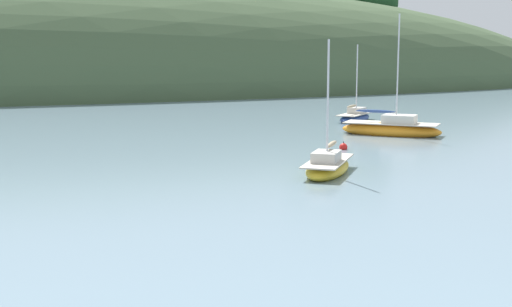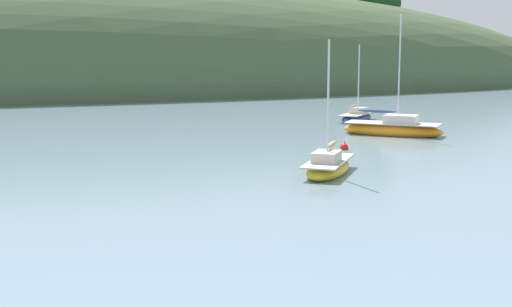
{
  "view_description": "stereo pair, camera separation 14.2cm",
  "coord_description": "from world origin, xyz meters",
  "views": [
    {
      "loc": [
        -9.88,
        -4.99,
        5.36
      ],
      "look_at": [
        0.0,
        20.0,
        1.2
      ],
      "focal_mm": 47.74,
      "sensor_mm": 36.0,
      "label": 1
    },
    {
      "loc": [
        -9.75,
        -5.05,
        5.36
      ],
      "look_at": [
        0.0,
        20.0,
        1.2
      ],
      "focal_mm": 47.74,
      "sensor_mm": 36.0,
      "label": 2
    }
  ],
  "objects": [
    {
      "name": "far_shoreline_hill",
      "position": [
        0.24,
        80.11,
        0.15
      ],
      "size": [
        150.0,
        36.0,
        30.61
      ],
      "color": "#425638",
      "rests_on": "ground"
    },
    {
      "name": "sailboat_cream_ketch",
      "position": [
        15.59,
        39.3,
        0.31
      ],
      "size": [
        4.51,
        4.14,
        5.81
      ],
      "color": "navy",
      "rests_on": "ground"
    },
    {
      "name": "mooring_buoy_inner",
      "position": [
        7.73,
        26.81,
        0.12
      ],
      "size": [
        0.44,
        0.44,
        0.54
      ],
      "color": "red",
      "rests_on": "ground"
    },
    {
      "name": "sailboat_teal_outer",
      "position": [
        3.66,
        20.81,
        0.32
      ],
      "size": [
        4.25,
        4.68,
        5.91
      ],
      "color": "gold",
      "rests_on": "ground"
    },
    {
      "name": "sailboat_black_sloop",
      "position": [
        13.57,
        31.21,
        0.39
      ],
      "size": [
        5.94,
        5.94,
        7.68
      ],
      "color": "orange",
      "rests_on": "ground"
    }
  ]
}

